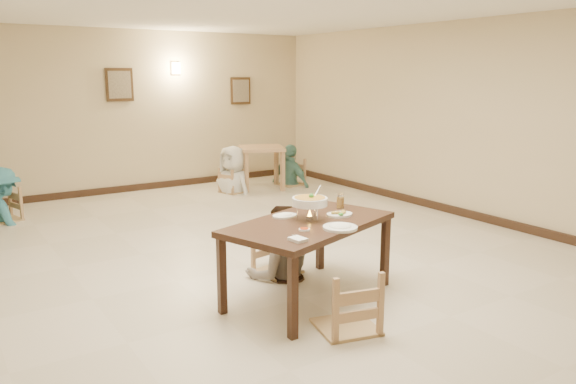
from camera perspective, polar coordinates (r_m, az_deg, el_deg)
floor at (r=6.59m, az=-3.99°, el=-7.55°), size 10.00×10.00×0.00m
wall_back at (r=10.89m, az=-17.16°, el=7.74°), size 10.00×0.00×10.00m
wall_right at (r=8.90m, az=19.15°, el=6.79°), size 0.00×10.00×10.00m
baseboard_back at (r=11.04m, az=-16.66°, el=0.27°), size 8.00×0.06×0.12m
baseboard_right at (r=9.10m, az=18.42°, el=-2.27°), size 0.06×10.00×0.12m
picture_b at (r=10.85m, az=-16.74°, el=10.40°), size 0.50×0.04×0.60m
picture_c at (r=11.82m, az=-4.84°, el=10.20°), size 0.45×0.04×0.55m
wall_sconce at (r=11.22m, az=-11.34°, el=12.23°), size 0.16×0.05×0.22m
main_table at (r=5.47m, az=2.13°, el=-3.80°), size 1.91×1.44×0.79m
chair_far at (r=6.24m, az=-1.13°, el=-4.18°), size 0.44×0.44×0.93m
chair_near at (r=4.90m, az=6.04°, el=-7.98°), size 0.50×0.50×1.07m
main_diner at (r=6.05m, az=-0.81°, el=-1.38°), size 0.93×0.82×1.60m
curry_warmer at (r=5.45m, az=2.23°, el=-0.99°), size 0.39×0.35×0.31m
rice_plate_far at (r=5.60m, az=-0.34°, el=-2.40°), size 0.26×0.26×0.06m
rice_plate_near at (r=5.19m, az=5.32°, el=-3.58°), size 0.32×0.32×0.07m
fried_plate at (r=5.66m, az=5.26°, el=-2.22°), size 0.28×0.28×0.06m
chili_dish at (r=5.12m, az=1.67°, el=-3.82°), size 0.10×0.10×0.02m
napkin_cutlery at (r=4.81m, az=1.01°, el=-4.82°), size 0.15×0.23×0.03m
drink_glass at (r=5.98m, az=5.34°, el=-0.97°), size 0.08×0.08×0.15m
bg_table_right at (r=10.89m, az=-2.70°, el=3.89°), size 1.06×1.06×0.82m
bg_chair_lr at (r=9.49m, az=-27.22°, el=0.21°), size 0.46×0.46×0.97m
bg_chair_rl at (r=10.59m, az=-5.65°, el=2.29°), size 0.41×0.41×0.87m
bg_chair_rr at (r=11.24m, az=0.25°, el=3.20°), size 0.46×0.46×0.99m
bg_diner_c at (r=10.52m, az=-5.70°, el=4.70°), size 0.77×0.98×1.77m
bg_diner_d at (r=11.19m, az=0.25°, el=4.84°), size 0.61×1.02×1.63m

